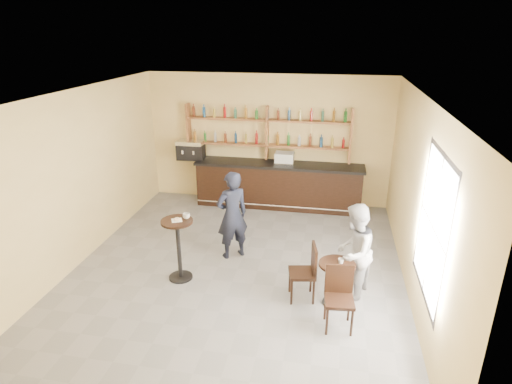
% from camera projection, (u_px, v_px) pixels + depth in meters
% --- Properties ---
extents(floor, '(7.00, 7.00, 0.00)m').
position_uv_depth(floor, '(238.00, 269.00, 7.96)').
color(floor, slate).
rests_on(floor, ground).
extents(ceiling, '(7.00, 7.00, 0.00)m').
position_uv_depth(ceiling, '(235.00, 95.00, 6.81)').
color(ceiling, white).
rests_on(ceiling, wall_back).
extents(wall_back, '(7.00, 0.00, 7.00)m').
position_uv_depth(wall_back, '(268.00, 140.00, 10.60)').
color(wall_back, '#F3D48A').
rests_on(wall_back, floor).
extents(wall_front, '(7.00, 0.00, 7.00)m').
position_uv_depth(wall_front, '(156.00, 313.00, 4.18)').
color(wall_front, '#F3D48A').
rests_on(wall_front, floor).
extents(wall_left, '(0.00, 7.00, 7.00)m').
position_uv_depth(wall_left, '(78.00, 178.00, 7.90)').
color(wall_left, '#F3D48A').
rests_on(wall_left, floor).
extents(wall_right, '(0.00, 7.00, 7.00)m').
position_uv_depth(wall_right, '(418.00, 201.00, 6.88)').
color(wall_right, '#F3D48A').
rests_on(wall_right, floor).
extents(window_pane, '(0.00, 2.00, 2.00)m').
position_uv_depth(window_pane, '(433.00, 227.00, 5.74)').
color(window_pane, white).
rests_on(window_pane, wall_right).
extents(window_frame, '(0.04, 1.70, 2.10)m').
position_uv_depth(window_frame, '(433.00, 227.00, 5.74)').
color(window_frame, black).
rests_on(window_frame, wall_right).
extents(shelf_unit, '(4.00, 0.26, 1.40)m').
position_uv_depth(shelf_unit, '(267.00, 133.00, 10.40)').
color(shelf_unit, brown).
rests_on(shelf_unit, wall_back).
extents(liquor_bottles, '(3.68, 0.10, 1.00)m').
position_uv_depth(liquor_bottles, '(267.00, 126.00, 10.34)').
color(liquor_bottles, '#8C5919').
rests_on(liquor_bottles, shelf_unit).
extents(bar_counter, '(4.11, 0.80, 1.11)m').
position_uv_depth(bar_counter, '(279.00, 185.00, 10.60)').
color(bar_counter, black).
rests_on(bar_counter, floor).
extents(espresso_machine, '(0.69, 0.47, 0.47)m').
position_uv_depth(espresso_machine, '(191.00, 150.00, 10.69)').
color(espresso_machine, black).
rests_on(espresso_machine, bar_counter).
extents(pastry_case, '(0.47, 0.38, 0.28)m').
position_uv_depth(pastry_case, '(284.00, 158.00, 10.32)').
color(pastry_case, silver).
rests_on(pastry_case, bar_counter).
extents(pedestal_table, '(0.65, 0.65, 1.14)m').
position_uv_depth(pedestal_table, '(179.00, 250.00, 7.48)').
color(pedestal_table, black).
rests_on(pedestal_table, floor).
extents(napkin, '(0.23, 0.23, 0.00)m').
position_uv_depth(napkin, '(177.00, 220.00, 7.28)').
color(napkin, white).
rests_on(napkin, pedestal_table).
extents(donut, '(0.15, 0.15, 0.04)m').
position_uv_depth(donut, '(177.00, 219.00, 7.26)').
color(donut, '#E39B53').
rests_on(donut, napkin).
extents(cup_pedestal, '(0.16, 0.16, 0.10)m').
position_uv_depth(cup_pedestal, '(186.00, 216.00, 7.33)').
color(cup_pedestal, white).
rests_on(cup_pedestal, pedestal_table).
extents(man_main, '(0.76, 0.72, 1.74)m').
position_uv_depth(man_main, '(232.00, 215.00, 8.12)').
color(man_main, black).
rests_on(man_main, floor).
extents(cafe_table, '(0.59, 0.59, 0.74)m').
position_uv_depth(cafe_table, '(336.00, 284.00, 6.85)').
color(cafe_table, black).
rests_on(cafe_table, floor).
extents(cup_cafe, '(0.11, 0.11, 0.09)m').
position_uv_depth(cup_cafe, '(341.00, 261.00, 6.69)').
color(cup_cafe, white).
rests_on(cup_cafe, cafe_table).
extents(chair_west, '(0.49, 0.49, 0.97)m').
position_uv_depth(chair_west, '(302.00, 273.00, 6.94)').
color(chair_west, black).
rests_on(chair_west, floor).
extents(chair_south, '(0.46, 0.46, 0.97)m').
position_uv_depth(chair_south, '(339.00, 300.00, 6.25)').
color(chair_south, black).
rests_on(chair_south, floor).
extents(patron_second, '(0.85, 0.96, 1.63)m').
position_uv_depth(patron_second, '(354.00, 252.00, 6.91)').
color(patron_second, '#A1A0A5').
rests_on(patron_second, floor).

